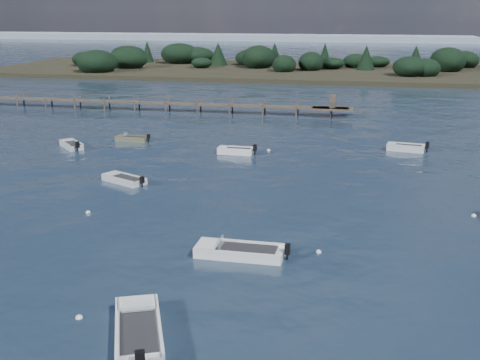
% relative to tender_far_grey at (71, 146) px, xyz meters
% --- Properties ---
extents(ground, '(400.00, 400.00, 0.00)m').
position_rel_tender_far_grey_xyz_m(ground, '(19.69, 34.72, -0.17)').
color(ground, '#152131').
rests_on(ground, ground).
extents(tender_far_grey, '(3.28, 3.29, 1.19)m').
position_rel_tender_far_grey_xyz_m(tender_far_grey, '(0.00, 0.00, 0.00)').
color(tender_far_grey, silver).
rests_on(tender_far_grey, ground).
extents(dinghy_mid_white_a, '(5.13, 1.82, 1.20)m').
position_rel_tender_far_grey_xyz_m(dinghy_mid_white_a, '(21.31, -22.58, -0.01)').
color(dinghy_mid_white_a, silver).
rests_on(dinghy_mid_white_a, ground).
extents(dinghy_extra_a, '(3.55, 1.34, 1.04)m').
position_rel_tender_far_grey_xyz_m(dinghy_extra_a, '(4.56, 4.15, -0.03)').
color(dinghy_extra_a, '#6A6946').
rests_on(dinghy_extra_a, ground).
extents(tender_far_white, '(3.61, 1.35, 1.23)m').
position_rel_tender_far_grey_xyz_m(tender_far_white, '(16.09, 0.74, 0.01)').
color(tender_far_white, silver).
rests_on(tender_far_white, ground).
extents(dinghy_near_olive, '(3.61, 5.38, 1.31)m').
position_rel_tender_far_grey_xyz_m(dinghy_near_olive, '(18.98, -31.62, 0.00)').
color(dinghy_near_olive, silver).
rests_on(dinghy_near_olive, ground).
extents(dinghy_mid_grey, '(3.99, 2.93, 1.02)m').
position_rel_tender_far_grey_xyz_m(dinghy_mid_grey, '(9.62, -10.29, -0.03)').
color(dinghy_mid_grey, silver).
rests_on(dinghy_mid_grey, ground).
extents(tender_far_grey_b, '(3.89, 1.87, 1.31)m').
position_rel_tender_far_grey_xyz_m(tender_far_grey_b, '(31.59, 5.22, 0.02)').
color(tender_far_grey_b, silver).
rests_on(tender_far_grey_b, ground).
extents(buoy_a, '(0.32, 0.32, 0.32)m').
position_rel_tender_far_grey_xyz_m(buoy_a, '(15.88, -30.70, -0.17)').
color(buoy_a, silver).
rests_on(buoy_a, ground).
extents(buoy_b, '(0.32, 0.32, 0.32)m').
position_rel_tender_far_grey_xyz_m(buoy_b, '(25.51, -21.24, -0.17)').
color(buoy_b, silver).
rests_on(buoy_b, ground).
extents(buoy_c, '(0.32, 0.32, 0.32)m').
position_rel_tender_far_grey_xyz_m(buoy_c, '(10.08, -17.61, -0.17)').
color(buoy_c, silver).
rests_on(buoy_c, ground).
extents(buoy_d, '(0.32, 0.32, 0.32)m').
position_rel_tender_far_grey_xyz_m(buoy_d, '(34.88, -13.14, -0.17)').
color(buoy_d, silver).
rests_on(buoy_d, ground).
extents(buoy_e, '(0.32, 0.32, 0.32)m').
position_rel_tender_far_grey_xyz_m(buoy_e, '(18.88, 2.66, -0.17)').
color(buoy_e, silver).
rests_on(buoy_e, ground).
extents(jetty, '(64.50, 3.20, 3.40)m').
position_rel_tender_far_grey_xyz_m(jetty, '(-2.05, 22.71, 0.82)').
color(jetty, '#4B4137').
rests_on(jetty, ground).
extents(far_headland, '(190.00, 40.00, 5.80)m').
position_rel_tender_far_grey_xyz_m(far_headland, '(44.69, 74.72, 1.80)').
color(far_headland, black).
rests_on(far_headland, ground).
extents(distant_haze, '(280.00, 20.00, 2.40)m').
position_rel_tender_far_grey_xyz_m(distant_haze, '(-70.31, 204.72, -0.17)').
color(distant_haze, '#8494A4').
rests_on(distant_haze, ground).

